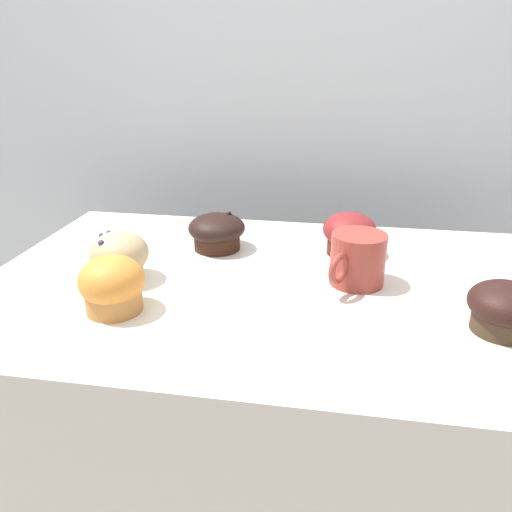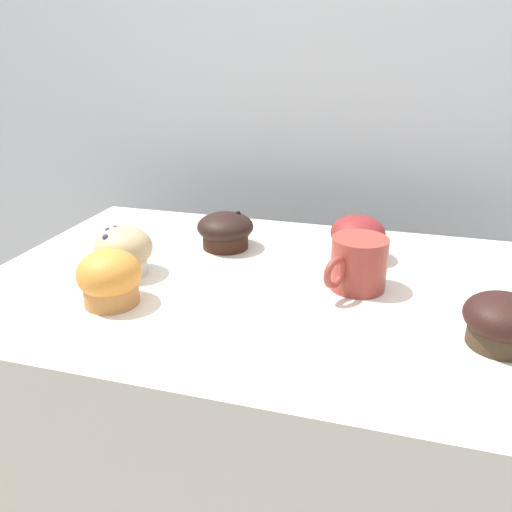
# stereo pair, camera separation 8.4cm
# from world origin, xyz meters

# --- Properties ---
(wall_back) EXTENTS (3.20, 0.10, 1.80)m
(wall_back) POSITION_xyz_m (0.00, 0.60, 0.90)
(wall_back) COLOR silver
(wall_back) RESTS_ON ground
(display_counter) EXTENTS (1.00, 0.64, 0.90)m
(display_counter) POSITION_xyz_m (0.00, 0.00, 0.45)
(display_counter) COLOR silver
(display_counter) RESTS_ON ground
(muffin_front_center) EXTENTS (0.10, 0.10, 0.09)m
(muffin_front_center) POSITION_xyz_m (-0.22, -0.14, 0.95)
(muffin_front_center) COLOR #C27D3E
(muffin_front_center) RESTS_ON display_counter
(muffin_back_left) EXTENTS (0.10, 0.10, 0.08)m
(muffin_back_left) POSITION_xyz_m (0.12, 0.15, 0.95)
(muffin_back_left) COLOR #542016
(muffin_back_left) RESTS_ON display_counter
(muffin_back_right) EXTENTS (0.10, 0.10, 0.07)m
(muffin_back_right) POSITION_xyz_m (0.34, -0.11, 0.94)
(muffin_back_right) COLOR #3F2F1F
(muffin_back_right) RESTS_ON display_counter
(muffin_front_left) EXTENTS (0.10, 0.10, 0.08)m
(muffin_front_left) POSITION_xyz_m (-0.26, -0.04, 0.95)
(muffin_front_left) COLOR silver
(muffin_front_left) RESTS_ON display_counter
(muffin_front_right) EXTENTS (0.11, 0.11, 0.07)m
(muffin_front_right) POSITION_xyz_m (-0.13, 0.13, 0.94)
(muffin_front_right) COLOR #371E13
(muffin_front_right) RESTS_ON display_counter
(coffee_cup) EXTENTS (0.09, 0.13, 0.09)m
(coffee_cup) POSITION_xyz_m (0.14, 0.01, 0.95)
(coffee_cup) COLOR #99382D
(coffee_cup) RESTS_ON display_counter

